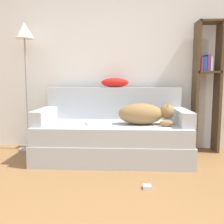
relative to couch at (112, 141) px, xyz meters
The scene contains 11 objects.
wall_back 1.28m from the couch, 83.70° to the left, with size 7.53×0.06×2.70m.
couch is the anchor object (origin of this frame).
couch_backrest 0.59m from the couch, 90.00° to the left, with size 1.81×0.15×0.43m.
couch_arm_left 0.91m from the couch, behind, with size 0.15×0.71×0.17m.
couch_arm_right 0.91m from the couch, ahead, with size 0.15×0.71×0.17m.
dog 0.53m from the couch, 11.60° to the right, with size 0.67×0.32×0.26m.
laptop 0.30m from the couch, 156.77° to the right, with size 0.33×0.28×0.02m.
throw_pillow 0.82m from the couch, 87.92° to the left, with size 0.37×0.15×0.13m.
bookshelf 1.52m from the couch, 18.23° to the left, with size 0.34×0.26×1.75m.
floor_lamp 1.72m from the couch, 165.01° to the left, with size 0.27×0.27×1.74m.
power_adapter 0.97m from the couch, 67.72° to the right, with size 0.07×0.07×0.03m.
Camera 1 is at (0.09, -1.22, 0.97)m, focal length 40.00 mm.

